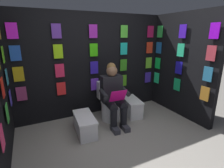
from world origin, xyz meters
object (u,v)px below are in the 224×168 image
at_px(toilet, 109,103).
at_px(comic_longbox_near, 132,107).
at_px(person_reading, 114,94).
at_px(comic_longbox_far, 85,124).

height_order(toilet, comic_longbox_near, toilet).
distance_m(toilet, person_reading, 0.35).
bearing_deg(toilet, comic_longbox_far, 32.23).
bearing_deg(toilet, person_reading, 90.61).
xyz_separation_m(toilet, comic_longbox_far, (0.64, 0.34, -0.16)).
distance_m(comic_longbox_near, comic_longbox_far, 1.18).
relative_size(toilet, comic_longbox_near, 1.19).
relative_size(person_reading, comic_longbox_far, 1.72).
bearing_deg(comic_longbox_near, person_reading, 26.25).
xyz_separation_m(person_reading, comic_longbox_near, (-0.52, -0.15, -0.42)).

